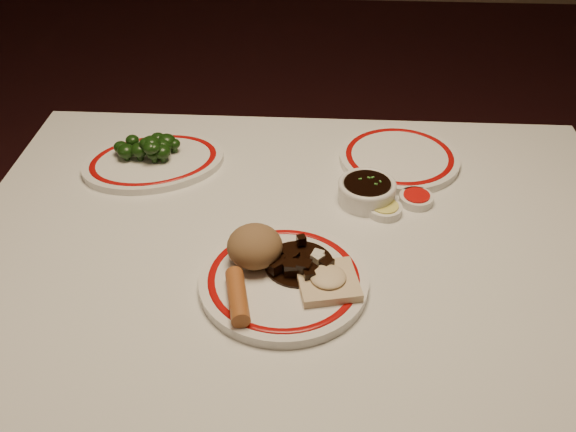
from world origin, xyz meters
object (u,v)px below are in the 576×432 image
Objects in this scene: rice_mound at (255,246)px; stirfry_heap at (300,264)px; broccoli_plate at (154,162)px; dining_table at (299,281)px; main_plate at (284,281)px; spring_roll at (237,296)px; broccoli_pile at (151,146)px; soy_bowl at (367,192)px; fried_wonton at (328,280)px.

rice_mound reaches higher than stirfry_heap.
dining_table is at bearing -36.71° from broccoli_plate.
spring_roll is at bearing -136.96° from main_plate.
soy_bowl is (0.43, -0.11, -0.02)m from broccoli_pile.
main_plate is (-0.02, -0.11, 0.10)m from dining_table.
stirfry_heap is 0.45m from broccoli_plate.
fried_wonton reaches higher than main_plate.
fried_wonton is (0.05, -0.13, 0.12)m from dining_table.
fried_wonton is (0.07, -0.01, 0.02)m from main_plate.
dining_table is at bearing -37.41° from broccoli_pile.
dining_table is 0.21m from soy_bowl.
fried_wonton is 0.32× the size of broccoli_plate.
stirfry_heap is 0.85× the size of broccoli_pile.
dining_table is 3.62× the size of main_plate.
rice_mound is 0.40m from broccoli_pile.
broccoli_pile is (-0.32, 0.33, 0.01)m from stirfry_heap.
spring_roll reaches higher than soy_bowl.
main_plate is at bearing -100.31° from dining_table.
broccoli_plate is (-0.22, 0.40, -0.02)m from spring_roll.
dining_table is 0.15m from stirfry_heap.
stirfry_heap is at bearing -45.91° from broccoli_pile.
broccoli_pile is (-0.31, 0.24, 0.13)m from dining_table.
fried_wonton reaches higher than dining_table.
rice_mound is 0.83× the size of fried_wonton.
stirfry_heap is at bearing -86.70° from dining_table.
dining_table is 0.40m from broccoli_plate.
fried_wonton reaches higher than broccoli_plate.
broccoli_plate is (-0.31, 0.32, -0.02)m from stirfry_heap.
main_plate is 0.46m from broccoli_pile.
dining_table is 0.18m from fried_wonton.
main_plate is 0.07m from rice_mound.
soy_bowl reaches higher than main_plate.
spring_roll is (-0.02, -0.10, -0.02)m from rice_mound.
rice_mound reaches higher than dining_table.
main_plate is 0.04m from stirfry_heap.
spring_roll reaches higher than broccoli_plate.
fried_wonton is at bearing -45.13° from broccoli_pile.
broccoli_plate is (-0.31, 0.23, 0.10)m from dining_table.
main_plate is at bearing 30.48° from spring_roll.
fried_wonton is (0.14, 0.05, -0.00)m from spring_roll.
fried_wonton is 1.02× the size of soy_bowl.
rice_mound reaches higher than main_plate.
spring_roll is 0.79× the size of broccoli_pile.
spring_roll is 0.46m from broccoli_plate.
rice_mound is (-0.07, -0.08, 0.14)m from dining_table.
stirfry_heap is (0.07, -0.01, -0.02)m from rice_mound.
fried_wonton is 0.96× the size of stirfry_heap.
rice_mound is 0.79× the size of stirfry_heap.
spring_roll is 0.92× the size of stirfry_heap.
main_plate is 3.09× the size of soy_bowl.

